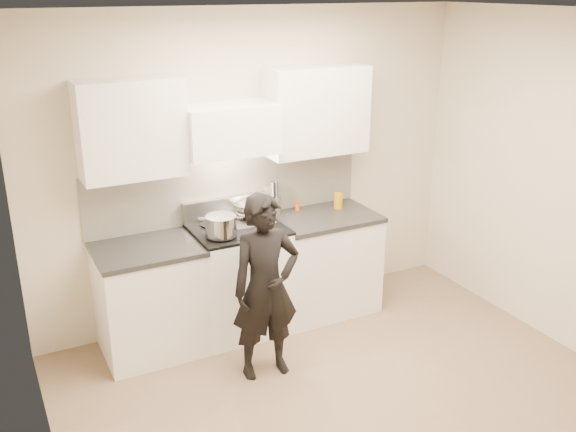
{
  "coord_description": "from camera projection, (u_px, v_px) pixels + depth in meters",
  "views": [
    {
      "loc": [
        -2.2,
        -3.21,
        2.86
      ],
      "look_at": [
        -0.02,
        1.05,
        1.12
      ],
      "focal_mm": 40.0,
      "sensor_mm": 36.0,
      "label": 1
    }
  ],
  "objects": [
    {
      "name": "ground_plane",
      "position": [
        357.0,
        407.0,
        4.6
      ],
      "size": [
        4.0,
        4.0,
        0.0
      ],
      "primitive_type": "plane",
      "color": "#7C6550"
    },
    {
      "name": "room_shell",
      "position": [
        329.0,
        181.0,
        4.34
      ],
      "size": [
        4.04,
        3.54,
        2.7
      ],
      "color": "beige",
      "rests_on": "ground"
    },
    {
      "name": "stove",
      "position": [
        239.0,
        278.0,
        5.51
      ],
      "size": [
        0.76,
        0.65,
        0.96
      ],
      "color": "white",
      "rests_on": "ground"
    },
    {
      "name": "counter_right",
      "position": [
        323.0,
        262.0,
        5.87
      ],
      "size": [
        0.92,
        0.67,
        0.92
      ],
      "color": "white",
      "rests_on": "ground"
    },
    {
      "name": "counter_left",
      "position": [
        150.0,
        299.0,
        5.18
      ],
      "size": [
        0.82,
        0.67,
        0.92
      ],
      "color": "white",
      "rests_on": "ground"
    },
    {
      "name": "wok",
      "position": [
        252.0,
        207.0,
        5.52
      ],
      "size": [
        0.34,
        0.41,
        0.27
      ],
      "color": "#AEAEAE",
      "rests_on": "stove"
    },
    {
      "name": "stock_pot",
      "position": [
        221.0,
        226.0,
        5.11
      ],
      "size": [
        0.33,
        0.33,
        0.17
      ],
      "color": "#AEAEAE",
      "rests_on": "stove"
    },
    {
      "name": "utensil_crock",
      "position": [
        274.0,
        204.0,
        5.71
      ],
      "size": [
        0.11,
        0.11,
        0.3
      ],
      "color": "#B4B4B4",
      "rests_on": "counter_right"
    },
    {
      "name": "spice_jar",
      "position": [
        297.0,
        206.0,
        5.81
      ],
      "size": [
        0.04,
        0.04,
        0.09
      ],
      "color": "#E75308",
      "rests_on": "counter_right"
    },
    {
      "name": "oil_glass",
      "position": [
        338.0,
        201.0,
        5.86
      ],
      "size": [
        0.08,
        0.08,
        0.14
      ],
      "color": "#B88408",
      "rests_on": "counter_right"
    },
    {
      "name": "person",
      "position": [
        266.0,
        287.0,
        4.78
      ],
      "size": [
        0.55,
        0.39,
        1.45
      ],
      "primitive_type": "imported",
      "rotation": [
        0.0,
        0.0,
        -0.07
      ],
      "color": "black",
      "rests_on": "ground"
    }
  ]
}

